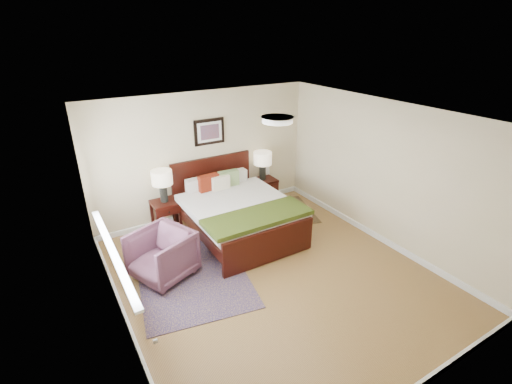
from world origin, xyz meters
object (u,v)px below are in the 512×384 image
nightstand_right (263,189)px  armchair (162,255)px  lamp_left (162,180)px  lamp_right (263,160)px  bed (237,207)px  rug_persian (192,273)px  nightstand_left (166,208)px

nightstand_right → armchair: 3.02m
lamp_left → lamp_right: 2.16m
bed → lamp_left: (-1.07, 0.86, 0.47)m
rug_persian → nightstand_right: bearing=44.8°
nightstand_left → armchair: (-0.53, -1.38, -0.08)m
lamp_left → nightstand_right: bearing=-0.3°
armchair → rug_persian: 0.57m
bed → armchair: bed is taller
lamp_left → armchair: lamp_left is taller
lamp_left → nightstand_left: bearing=-90.0°
nightstand_right → lamp_right: 0.66m
nightstand_right → armchair: bearing=-152.6°
bed → lamp_right: size_ratio=3.62×
nightstand_left → nightstand_right: 2.16m
nightstand_right → rug_persian: (-2.30, -1.57, -0.34)m
nightstand_left → armchair: 1.48m
armchair → rug_persian: armchair is taller
nightstand_left → rug_persian: nightstand_left is taller
bed → lamp_right: bearing=38.2°
nightstand_left → bed: bearing=-38.1°
lamp_left → rug_persian: size_ratio=0.27×
bed → lamp_left: bed is taller
lamp_left → rug_persian: (-0.14, -1.58, -1.01)m
nightstand_left → lamp_left: 0.56m
bed → nightstand_left: bed is taller
armchair → lamp_right: bearing=95.1°
nightstand_right → nightstand_left: bearing=-179.8°
armchair → rug_persian: (0.38, -0.18, -0.38)m
nightstand_left → lamp_right: 2.23m
nightstand_left → lamp_right: (2.16, 0.02, 0.55)m
nightstand_right → lamp_left: size_ratio=0.94×
lamp_right → rug_persian: (-2.30, -1.58, -1.00)m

